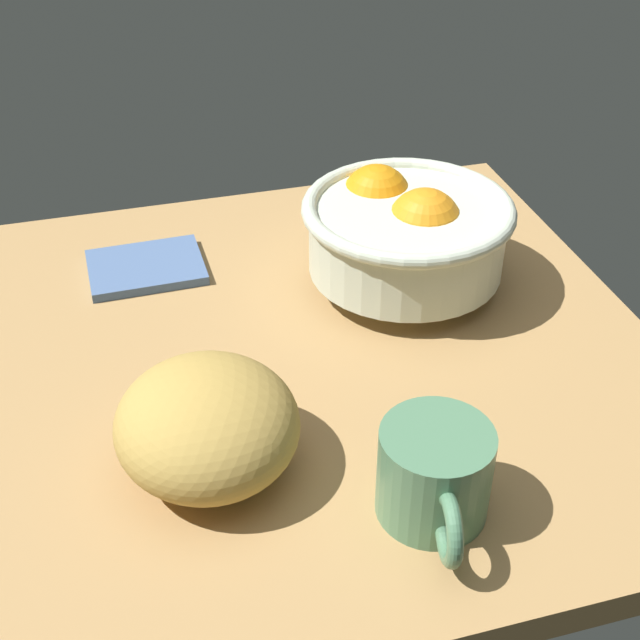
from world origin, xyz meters
TOP-DOWN VIEW (x-y plane):
  - ground_plane at (0.00, 0.00)cm, footprint 66.85×67.25cm
  - fruit_bowl at (-12.42, -9.13)cm, footprint 22.06×22.06cm
  - bread_loaf at (12.38, 12.84)cm, footprint 15.59×16.31cm
  - napkin_folded at (14.21, -18.61)cm, footprint 12.61×9.74cm
  - mug at (-3.42, 22.45)cm, footprint 8.80×12.75cm

SIDE VIEW (x-z plane):
  - ground_plane at x=0.00cm, z-range -3.00..0.00cm
  - napkin_folded at x=14.21cm, z-range 0.00..1.04cm
  - mug at x=-3.42cm, z-range 0.00..7.81cm
  - bread_loaf at x=12.38cm, z-range 0.00..9.01cm
  - fruit_bowl at x=-12.42cm, z-range 0.73..12.03cm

